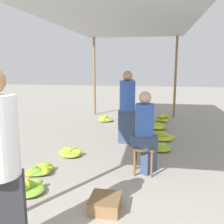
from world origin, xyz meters
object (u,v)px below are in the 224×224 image
at_px(vendor_seated, 145,131).
at_px(banana_pile_left_1, 104,119).
at_px(banana_pile_left_0, 71,153).
at_px(banana_pile_right_1, 160,148).
at_px(shopper_walking_mid, 128,97).
at_px(banana_pile_left_3, 25,189).
at_px(stool, 144,152).
at_px(shopper_walking_far, 127,106).
at_px(banana_pile_right_0, 161,137).
at_px(banana_pile_right_3, 158,127).
at_px(crate_near, 105,204).
at_px(banana_pile_left_2, 40,170).
at_px(banana_pile_right_2, 163,119).

bearing_deg(vendor_seated, banana_pile_left_1, 111.76).
xyz_separation_m(banana_pile_left_0, banana_pile_right_1, (1.76, 0.61, 0.00)).
xyz_separation_m(banana_pile_right_1, shopper_walking_mid, (-0.97, 2.52, 0.75)).
bearing_deg(banana_pile_left_3, shopper_walking_mid, 78.84).
distance_m(stool, shopper_walking_mid, 3.78).
bearing_deg(shopper_walking_mid, shopper_walking_far, -84.28).
bearing_deg(banana_pile_right_0, banana_pile_left_0, -141.85).
xyz_separation_m(banana_pile_right_3, crate_near, (-0.67, -4.22, 0.04)).
height_order(banana_pile_left_3, banana_pile_right_0, banana_pile_left_3).
relative_size(banana_pile_left_0, banana_pile_left_1, 1.01).
height_order(banana_pile_left_0, banana_pile_left_2, banana_pile_left_2).
xyz_separation_m(banana_pile_left_1, banana_pile_right_3, (1.69, -0.60, -0.02)).
xyz_separation_m(banana_pile_left_3, shopper_walking_far, (1.13, 2.56, 0.78)).
bearing_deg(banana_pile_right_3, banana_pile_right_1, -88.95).
distance_m(banana_pile_left_1, banana_pile_right_0, 2.42).
distance_m(banana_pile_left_1, crate_near, 4.93).
bearing_deg(crate_near, banana_pile_left_0, 121.17).
bearing_deg(crate_near, banana_pile_left_1, 101.99).
bearing_deg(stool, shopper_walking_mid, 100.26).
bearing_deg(shopper_walking_far, crate_near, -88.92).
distance_m(banana_pile_right_3, crate_near, 4.28).
xyz_separation_m(banana_pile_left_0, banana_pile_right_2, (1.89, 3.40, 0.04)).
relative_size(banana_pile_left_2, banana_pile_right_0, 0.78).
xyz_separation_m(stool, banana_pile_left_1, (-1.43, 3.64, -0.30)).
bearing_deg(banana_pile_left_1, crate_near, -78.01).
height_order(banana_pile_left_3, banana_pile_right_3, banana_pile_left_3).
xyz_separation_m(banana_pile_left_0, banana_pile_left_3, (-0.13, -1.54, 0.01)).
relative_size(banana_pile_left_3, shopper_walking_mid, 0.33).
xyz_separation_m(banana_pile_right_1, crate_near, (-0.70, -2.36, 0.03)).
height_order(vendor_seated, shopper_walking_far, shopper_walking_far).
height_order(banana_pile_right_0, shopper_walking_far, shopper_walking_far).
height_order(banana_pile_left_2, banana_pile_right_0, banana_pile_right_0).
distance_m(banana_pile_left_1, banana_pile_right_3, 1.80).
distance_m(vendor_seated, banana_pile_left_0, 1.72).
height_order(banana_pile_left_3, banana_pile_right_2, banana_pile_right_2).
distance_m(banana_pile_left_0, banana_pile_right_0, 2.28).
height_order(banana_pile_right_1, banana_pile_right_2, banana_pile_right_2).
height_order(banana_pile_right_0, banana_pile_right_1, banana_pile_right_0).
bearing_deg(crate_near, banana_pile_left_3, 169.83).
xyz_separation_m(banana_pile_left_2, banana_pile_left_3, (0.09, -0.64, 0.01)).
relative_size(vendor_seated, banana_pile_right_1, 2.86).
xyz_separation_m(banana_pile_left_0, crate_near, (1.06, -1.75, 0.03)).
xyz_separation_m(banana_pile_left_3, banana_pile_right_2, (2.01, 4.93, 0.03)).
bearing_deg(shopper_walking_far, shopper_walking_mid, 95.72).
relative_size(banana_pile_right_2, shopper_walking_mid, 0.34).
height_order(stool, banana_pile_left_3, stool).
xyz_separation_m(banana_pile_left_2, shopper_walking_mid, (1.02, 4.03, 0.74)).
xyz_separation_m(banana_pile_left_3, banana_pile_right_0, (1.92, 2.94, -0.01)).
distance_m(banana_pile_left_3, banana_pile_right_0, 3.51).
distance_m(vendor_seated, banana_pile_right_3, 3.11).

